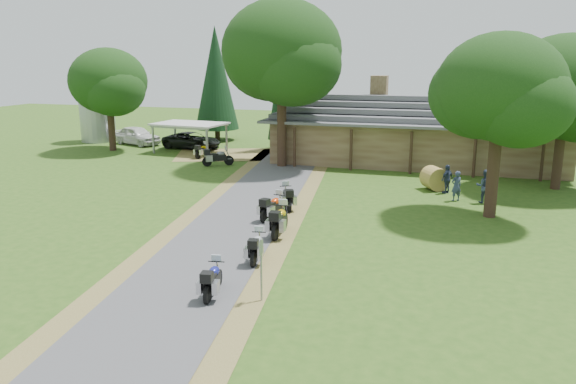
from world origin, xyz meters
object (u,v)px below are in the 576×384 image
(carport, at_px, (190,138))
(car_white_sedan, at_px, (137,133))
(motorcycle_row_d, at_px, (273,206))
(motorcycle_row_e, at_px, (287,196))
(lodge, at_px, (417,129))
(silo, at_px, (97,107))
(motorcycle_row_c, at_px, (280,219))
(motorcycle_carport_a, at_px, (202,150))
(car_dark_suv, at_px, (192,136))
(motorcycle_row_a, at_px, (213,278))
(hay_bale, at_px, (435,178))
(motorcycle_row_b, at_px, (257,245))
(motorcycle_carport_b, at_px, (218,156))

(carport, relative_size, car_white_sedan, 0.90)
(carport, xyz_separation_m, car_white_sedan, (-6.41, 2.40, -0.18))
(motorcycle_row_d, distance_m, motorcycle_row_e, 2.05)
(lodge, distance_m, silo, 28.84)
(carport, height_order, motorcycle_row_d, carport)
(car_white_sedan, bearing_deg, motorcycle_row_d, -114.33)
(motorcycle_row_c, height_order, motorcycle_row_d, motorcycle_row_c)
(car_white_sedan, xyz_separation_m, motorcycle_carport_a, (8.41, -4.39, -0.42))
(car_dark_suv, xyz_separation_m, motorcycle_row_e, (13.35, -16.10, -0.39))
(motorcycle_row_a, relative_size, motorcycle_row_d, 0.90)
(motorcycle_carport_a, xyz_separation_m, hay_bale, (17.60, -5.86, 0.08))
(lodge, distance_m, carport, 17.90)
(motorcycle_row_d, bearing_deg, silo, 63.20)
(silo, relative_size, motorcycle_row_c, 3.02)
(silo, xyz_separation_m, motorcycle_row_b, (24.62, -25.12, -2.56))
(lodge, xyz_separation_m, motorcycle_row_a, (-4.39, -26.27, -1.86))
(car_white_sedan, bearing_deg, motorcycle_row_b, -119.95)
(motorcycle_row_c, height_order, motorcycle_row_e, motorcycle_row_c)
(car_white_sedan, distance_m, hay_bale, 27.96)
(motorcycle_row_a, bearing_deg, motorcycle_carport_b, 14.02)
(lodge, bearing_deg, motorcycle_row_d, -106.97)
(car_dark_suv, bearing_deg, car_white_sedan, 90.68)
(motorcycle_row_b, relative_size, motorcycle_carport_a, 1.01)
(car_dark_suv, relative_size, motorcycle_carport_a, 3.13)
(motorcycle_carport_a, bearing_deg, motorcycle_row_a, -148.64)
(motorcycle_carport_b, bearing_deg, carport, 99.09)
(car_dark_suv, xyz_separation_m, motorcycle_row_a, (14.20, -27.07, -0.45))
(motorcycle_row_b, bearing_deg, car_dark_suv, 21.73)
(hay_bale, bearing_deg, carport, 158.16)
(motorcycle_row_b, height_order, motorcycle_row_e, motorcycle_row_e)
(car_dark_suv, bearing_deg, motorcycle_row_d, -136.63)
(motorcycle_row_c, relative_size, motorcycle_row_d, 1.09)
(motorcycle_row_b, relative_size, motorcycle_row_c, 0.84)
(silo, height_order, motorcycle_row_e, silo)
(motorcycle_row_e, height_order, motorcycle_carport_b, motorcycle_carport_b)
(motorcycle_row_e, bearing_deg, motorcycle_carport_b, 14.57)
(motorcycle_row_b, height_order, motorcycle_row_d, motorcycle_row_d)
(car_dark_suv, distance_m, motorcycle_carport_b, 8.33)
(lodge, height_order, car_white_sedan, lodge)
(motorcycle_row_d, height_order, motorcycle_carport_b, motorcycle_carport_b)
(lodge, relative_size, hay_bale, 15.85)
(motorcycle_row_a, xyz_separation_m, motorcycle_row_c, (0.14, 6.68, 0.12))
(motorcycle_row_c, xyz_separation_m, motorcycle_row_d, (-1.04, 2.24, -0.06))
(silo, relative_size, car_white_sedan, 1.04)
(car_dark_suv, distance_m, motorcycle_carport_a, 4.68)
(carport, distance_m, motorcycle_carport_a, 2.89)
(motorcycle_row_a, xyz_separation_m, motorcycle_row_e, (-0.84, 10.96, 0.06))
(car_white_sedan, xyz_separation_m, motorcycle_row_b, (20.12, -24.31, -0.41))
(silo, xyz_separation_m, motorcycle_row_e, (23.51, -17.55, -2.51))
(motorcycle_row_d, height_order, hay_bale, hay_bale)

